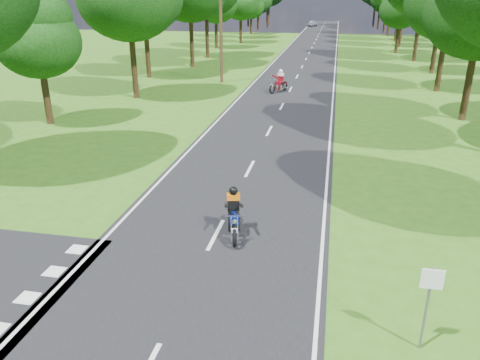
# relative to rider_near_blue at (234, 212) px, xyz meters

# --- Properties ---
(ground) EXTENTS (160.00, 160.00, 0.00)m
(ground) POSITION_rel_rider_near_blue_xyz_m (-0.54, -2.14, -0.78)
(ground) COLOR #2E5914
(ground) RESTS_ON ground
(main_road) EXTENTS (7.00, 140.00, 0.02)m
(main_road) POSITION_rel_rider_near_blue_xyz_m (-0.54, 47.86, -0.77)
(main_road) COLOR black
(main_road) RESTS_ON ground
(road_markings) EXTENTS (7.40, 140.00, 0.01)m
(road_markings) POSITION_rel_rider_near_blue_xyz_m (-0.68, 45.98, -0.76)
(road_markings) COLOR silver
(road_markings) RESTS_ON main_road
(telegraph_pole) EXTENTS (1.20, 0.26, 8.00)m
(telegraph_pole) POSITION_rel_rider_near_blue_xyz_m (-6.54, 25.86, 3.29)
(telegraph_pole) COLOR #382616
(telegraph_pole) RESTS_ON ground
(road_sign) EXTENTS (0.45, 0.07, 2.00)m
(road_sign) POSITION_rel_rider_near_blue_xyz_m (4.96, -4.16, 0.56)
(road_sign) COLOR slate
(road_sign) RESTS_ON ground
(rider_near_blue) EXTENTS (1.03, 1.93, 1.53)m
(rider_near_blue) POSITION_rel_rider_near_blue_xyz_m (0.00, 0.00, 0.00)
(rider_near_blue) COLOR navy
(rider_near_blue) RESTS_ON main_road
(rider_far_red) EXTENTS (1.51, 2.09, 1.68)m
(rider_far_red) POSITION_rel_rider_near_blue_xyz_m (-1.34, 22.60, 0.07)
(rider_far_red) COLOR maroon
(rider_far_red) RESTS_ON main_road
(distant_car) EXTENTS (2.46, 4.15, 1.32)m
(distant_car) POSITION_rel_rider_near_blue_xyz_m (-2.85, 96.87, -0.10)
(distant_car) COLOR #B3B5BB
(distant_car) RESTS_ON main_road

